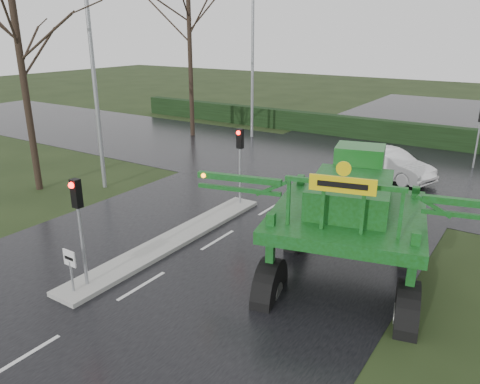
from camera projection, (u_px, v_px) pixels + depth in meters
The scene contains 15 objects.
ground at pixel (142, 286), 14.48m from camera, with size 140.00×140.00×0.00m, color black.
road_main at pixel (291, 196), 22.36m from camera, with size 14.00×80.00×0.02m, color black.
road_cross at pixel (339, 167), 27.09m from camera, with size 80.00×12.00×0.02m, color black.
median_island at pixel (174, 240), 17.49m from camera, with size 1.20×10.00×0.16m, color gray.
hedge_row at pixel (383, 131), 33.15m from camera, with size 44.00×0.90×1.50m, color black.
keep_left_sign at pixel (70, 264), 13.63m from camera, with size 0.50×0.07×1.35m.
traffic_signal_near at pixel (78, 210), 13.51m from camera, with size 0.26×0.33×3.52m.
traffic_signal_mid at pixel (240, 150), 20.21m from camera, with size 0.26×0.33×3.52m.
traffic_signal_far at pixel (480, 123), 26.02m from camera, with size 0.26×0.33×3.52m.
street_light_left_near at pixel (97, 65), 21.51m from camera, with size 3.85×0.30×10.00m.
street_light_left_far at pixel (256, 53), 32.54m from camera, with size 3.85×0.30×10.00m.
tree_left_near at pixel (22, 68), 21.44m from camera, with size 6.30×6.30×10.85m.
tree_left_far at pixel (189, 35), 32.82m from camera, with size 7.70×7.70×13.26m.
crop_sprayer at pixel (274, 211), 13.49m from camera, with size 9.50×6.96×5.44m.
white_sedan at pixel (389, 179), 24.94m from camera, with size 1.65×4.73×1.56m, color white.
Camera 1 is at (9.55, -8.93, 7.52)m, focal length 35.00 mm.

